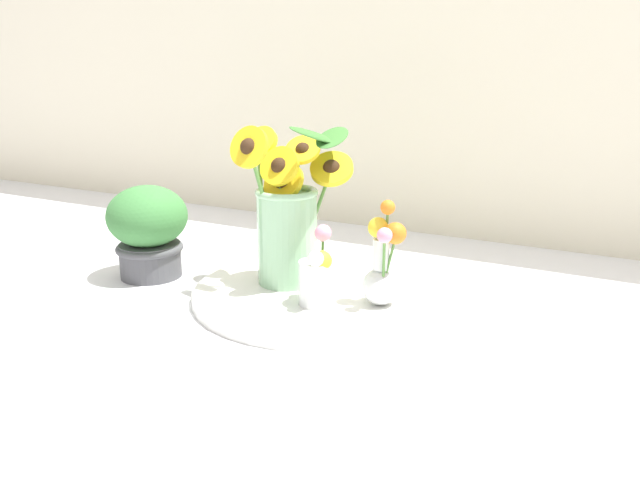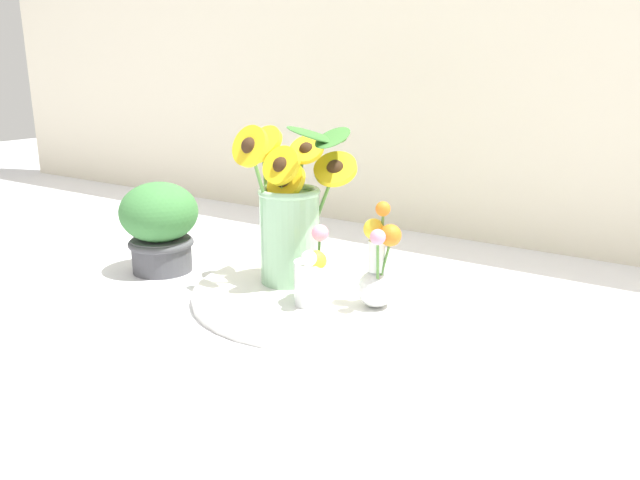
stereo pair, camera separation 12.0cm
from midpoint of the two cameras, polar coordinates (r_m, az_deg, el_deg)
ground_plane at (r=1.23m, az=1.73°, el=-5.49°), size 6.00×6.00×0.00m
serving_tray at (r=1.24m, az=2.79°, el=-4.91°), size 0.50×0.50×0.02m
mason_jar_sunflowers at (r=1.24m, az=0.07°, el=2.14°), size 0.25×0.22×0.33m
vase_small_center at (r=1.14m, az=2.32°, el=-3.26°), size 0.06×0.09×0.14m
vase_bulb_right at (r=1.13m, az=8.36°, el=-2.62°), size 0.08×0.08×0.20m
potted_plant at (r=1.40m, az=-12.09°, el=1.40°), size 0.17×0.17×0.20m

